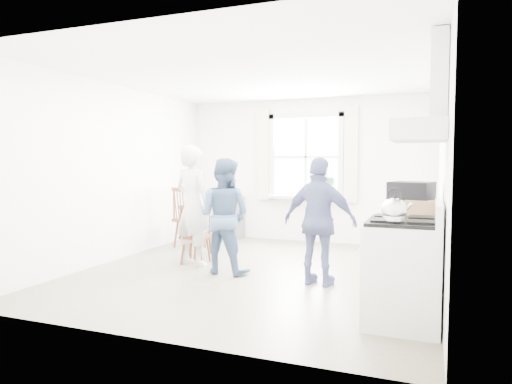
# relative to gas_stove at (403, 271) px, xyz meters

# --- Properties ---
(room_shell) EXTENTS (4.62, 5.12, 2.64)m
(room_shell) POSITION_rel_gas_stove_xyz_m (-1.91, 1.35, 0.82)
(room_shell) COLOR gray
(room_shell) RESTS_ON ground
(window_assembly) EXTENTS (1.88, 0.24, 1.70)m
(window_assembly) POSITION_rel_gas_stove_xyz_m (-1.91, 3.80, 0.98)
(window_assembly) COLOR white
(window_assembly) RESTS_ON room_shell
(range_hood) EXTENTS (0.45, 0.76, 0.94)m
(range_hood) POSITION_rel_gas_stove_xyz_m (0.16, -0.00, 1.42)
(range_hood) COLOR silver
(range_hood) RESTS_ON room_shell
(shelf_unit) EXTENTS (0.40, 0.30, 0.80)m
(shelf_unit) POSITION_rel_gas_stove_xyz_m (-3.31, 3.68, -0.08)
(shelf_unit) COLOR slate
(shelf_unit) RESTS_ON ground
(gas_stove) EXTENTS (0.68, 0.76, 1.12)m
(gas_stove) POSITION_rel_gas_stove_xyz_m (0.00, 0.00, 0.00)
(gas_stove) COLOR silver
(gas_stove) RESTS_ON ground
(kettle) EXTENTS (0.21, 0.21, 0.30)m
(kettle) POSITION_rel_gas_stove_xyz_m (-0.07, -0.20, 0.57)
(kettle) COLOR silver
(kettle) RESTS_ON gas_stove
(low_cabinet) EXTENTS (0.50, 0.55, 0.90)m
(low_cabinet) POSITION_rel_gas_stove_xyz_m (0.07, 0.70, -0.03)
(low_cabinet) COLOR silver
(low_cabinet) RESTS_ON ground
(stereo_stack) EXTENTS (0.49, 0.46, 0.36)m
(stereo_stack) POSITION_rel_gas_stove_xyz_m (0.03, 0.73, 0.60)
(stereo_stack) COLOR black
(stereo_stack) RESTS_ON low_cabinet
(cardboard_box) EXTENTS (0.31, 0.24, 0.18)m
(cardboard_box) POSITION_rel_gas_stove_xyz_m (0.13, 0.57, 0.51)
(cardboard_box) COLOR #A67D50
(cardboard_box) RESTS_ON low_cabinet
(windsor_chair_a) EXTENTS (0.38, 0.38, 0.86)m
(windsor_chair_a) POSITION_rel_gas_stove_xyz_m (-2.92, 1.40, 0.04)
(windsor_chair_a) COLOR #4D2719
(windsor_chair_a) RESTS_ON ground
(windsor_chair_b) EXTENTS (0.57, 0.56, 1.04)m
(windsor_chair_b) POSITION_rel_gas_stove_xyz_m (-3.64, 2.41, 0.15)
(windsor_chair_b) COLOR #4D2719
(windsor_chair_b) RESTS_ON ground
(windsor_chair_c) EXTENTS (0.54, 0.54, 0.93)m
(windsor_chair_c) POSITION_rel_gas_stove_xyz_m (-2.98, 1.88, 0.08)
(windsor_chair_c) COLOR #4D2719
(windsor_chair_c) RESTS_ON ground
(person_left) EXTENTS (0.78, 0.78, 1.70)m
(person_left) POSITION_rel_gas_stove_xyz_m (-2.91, 1.39, 0.37)
(person_left) COLOR silver
(person_left) RESTS_ON ground
(person_mid) EXTENTS (0.79, 0.79, 1.51)m
(person_mid) POSITION_rel_gas_stove_xyz_m (-2.31, 1.15, 0.27)
(person_mid) COLOR #43597C
(person_mid) RESTS_ON ground
(person_right) EXTENTS (1.01, 1.01, 1.53)m
(person_right) POSITION_rel_gas_stove_xyz_m (-1.00, 1.00, 0.28)
(person_right) COLOR navy
(person_right) RESTS_ON ground
(potted_plant) EXTENTS (0.23, 0.23, 0.35)m
(potted_plant) POSITION_rel_gas_stove_xyz_m (-1.45, 3.71, 0.54)
(potted_plant) COLOR #306D35
(potted_plant) RESTS_ON window_assembly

